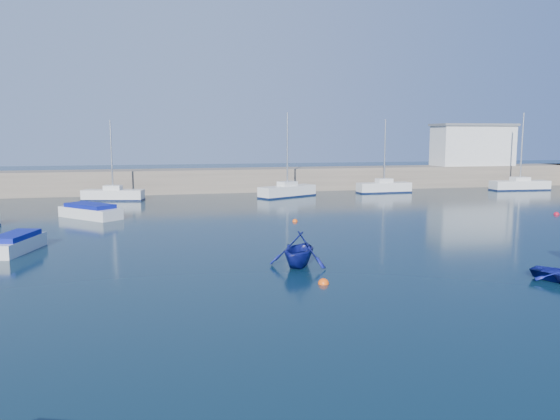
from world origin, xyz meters
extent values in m
plane|color=#0B2130|center=(0.00, 0.00, 0.00)|extent=(220.00, 220.00, 0.00)
cube|color=#76695A|center=(0.00, 46.00, 1.30)|extent=(96.00, 4.50, 2.60)
cube|color=silver|center=(30.00, 46.00, 5.10)|extent=(10.00, 4.00, 5.00)
cube|color=silver|center=(-13.91, 39.55, 0.53)|extent=(6.13, 3.05, 1.07)
cylinder|color=#B7BABC|center=(-13.91, 39.55, 4.46)|extent=(0.16, 0.16, 6.80)
cube|color=silver|center=(3.68, 38.70, 0.58)|extent=(6.70, 4.72, 1.15)
cylinder|color=#B7BABC|center=(3.68, 38.70, 4.95)|extent=(0.17, 0.17, 7.60)
cube|color=silver|center=(15.35, 40.33, 0.57)|extent=(6.19, 1.99, 1.13)
cylinder|color=#B7BABC|center=(15.35, 40.33, 4.65)|extent=(0.17, 0.17, 7.03)
cube|color=silver|center=(32.25, 39.40, 0.55)|extent=(6.99, 2.36, 1.11)
cylinder|color=#B7BABC|center=(32.25, 39.40, 5.07)|extent=(0.16, 0.16, 7.92)
cube|color=silver|center=(-17.55, 15.35, 0.38)|extent=(2.56, 4.49, 0.76)
cube|color=navy|center=(-17.55, 15.35, 0.90)|extent=(2.21, 3.45, 0.28)
cube|color=silver|center=(-14.89, 27.63, 0.41)|extent=(5.10, 5.33, 0.82)
cube|color=navy|center=(-14.89, 27.63, 0.97)|extent=(4.11, 4.25, 0.31)
imported|color=navy|center=(-3.35, 8.51, 0.85)|extent=(4.03, 4.19, 1.70)
sphere|color=#FF540D|center=(-3.15, 5.21, 0.00)|extent=(0.48, 0.48, 0.48)
sphere|color=#FF540D|center=(0.12, 22.23, 0.00)|extent=(0.40, 0.40, 0.40)
sphere|color=#B70D24|center=(21.74, 20.86, 0.00)|extent=(0.44, 0.44, 0.44)
camera|label=1|loc=(-10.26, -16.54, 6.28)|focal=35.00mm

